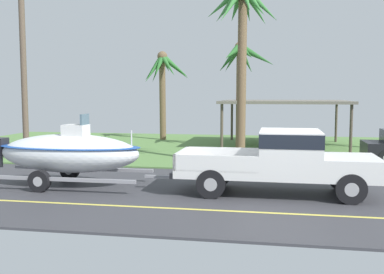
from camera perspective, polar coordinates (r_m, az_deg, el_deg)
name	(u,v)px	position (r m, az deg, el deg)	size (l,w,h in m)	color
ground	(277,156)	(21.16, 10.68, -2.39)	(36.00, 22.00, 0.11)	#38383D
pickup_truck_towing	(288,159)	(13.07, 12.06, -2.69)	(5.79, 2.04, 1.82)	silver
boat_on_trailer	(69,153)	(14.48, -15.26, -1.92)	(5.84, 2.20, 2.24)	gray
carport_awning	(284,103)	(24.67, 11.54, 4.28)	(6.57, 5.76, 2.49)	#4C4238
palm_tree_near_right	(241,65)	(23.43, 6.16, 8.95)	(3.03, 3.15, 5.48)	brown
palm_tree_mid	(164,74)	(27.60, -3.53, 7.91)	(2.94, 2.86, 5.40)	brown
palm_tree_far_right	(242,23)	(18.14, 6.33, 14.03)	(3.05, 2.84, 7.23)	brown
utility_pole	(23,58)	(19.88, -20.49, 9.25)	(0.24, 1.80, 8.25)	brown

